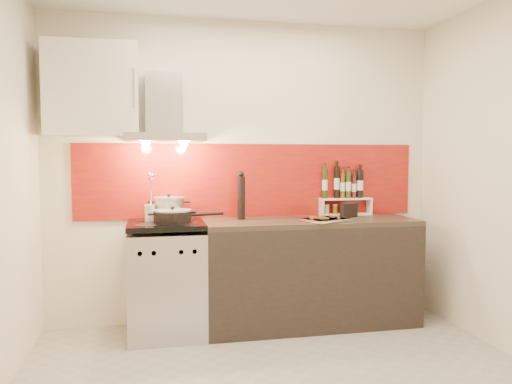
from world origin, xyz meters
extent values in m
cube|color=silver|center=(0.00, 1.40, 1.30)|extent=(3.40, 0.02, 2.60)
cube|color=maroon|center=(0.05, 1.39, 1.22)|extent=(3.00, 0.02, 0.64)
cube|color=#B7B7BA|center=(-0.70, 1.10, 0.42)|extent=(0.60, 0.60, 0.84)
cube|color=black|center=(-0.70, 0.81, 0.33)|extent=(0.50, 0.02, 0.40)
cube|color=#B7B7BA|center=(-0.70, 0.81, 0.72)|extent=(0.56, 0.02, 0.12)
cube|color=#FF190C|center=(-0.70, 0.81, 0.72)|extent=(0.10, 0.01, 0.04)
cube|color=black|center=(-0.70, 1.10, 0.89)|extent=(0.60, 0.60, 0.04)
cube|color=black|center=(0.50, 1.10, 0.43)|extent=(1.80, 0.60, 0.86)
cube|color=black|center=(0.50, 1.10, 0.88)|extent=(1.80, 0.60, 0.04)
cube|color=#B7B7BA|center=(-0.70, 1.15, 1.58)|extent=(0.62, 0.50, 0.06)
cube|color=#B7B7BA|center=(-0.70, 1.30, 1.86)|extent=(0.30, 0.18, 0.50)
sphere|color=#FFD18C|center=(-0.85, 1.15, 1.54)|extent=(0.07, 0.07, 0.07)
sphere|color=#FFD18C|center=(-0.55, 1.15, 1.54)|extent=(0.07, 0.07, 0.07)
cube|color=beige|center=(-1.25, 1.22, 1.95)|extent=(0.70, 0.35, 0.72)
cylinder|color=#B7B7BA|center=(-0.67, 1.26, 1.00)|extent=(0.25, 0.25, 0.18)
cylinder|color=#99999E|center=(-0.67, 1.26, 1.09)|extent=(0.26, 0.26, 0.01)
sphere|color=black|center=(-0.67, 1.26, 1.12)|extent=(0.03, 0.03, 0.03)
cylinder|color=black|center=(-0.65, 1.03, 0.96)|extent=(0.29, 0.29, 0.09)
cylinder|color=#99999E|center=(-0.65, 1.03, 1.01)|extent=(0.30, 0.30, 0.01)
sphere|color=black|center=(-0.65, 1.03, 1.03)|extent=(0.03, 0.03, 0.03)
cylinder|color=black|center=(-0.37, 1.11, 0.97)|extent=(0.28, 0.10, 0.03)
cylinder|color=silver|center=(-0.83, 1.18, 0.97)|extent=(0.08, 0.08, 0.14)
cylinder|color=silver|center=(-0.82, 1.18, 1.15)|extent=(0.01, 0.07, 0.26)
sphere|color=silver|center=(-0.82, 1.13, 1.28)|extent=(0.06, 0.06, 0.06)
cylinder|color=black|center=(-0.07, 1.22, 1.08)|extent=(0.06, 0.06, 0.36)
sphere|color=black|center=(-0.07, 1.22, 1.28)|extent=(0.05, 0.05, 0.05)
cube|color=white|center=(0.91, 1.34, 0.91)|extent=(0.48, 0.13, 0.01)
cube|color=white|center=(0.68, 1.34, 0.97)|extent=(0.01, 0.13, 0.13)
cube|color=white|center=(1.14, 1.34, 0.97)|extent=(0.02, 0.13, 0.13)
cube|color=white|center=(0.91, 1.34, 1.05)|extent=(0.48, 0.13, 0.02)
cylinder|color=black|center=(0.71, 1.34, 1.19)|extent=(0.05, 0.05, 0.27)
cylinder|color=black|center=(0.82, 1.34, 1.20)|extent=(0.05, 0.05, 0.29)
cylinder|color=brown|center=(0.88, 1.34, 1.17)|extent=(0.04, 0.04, 0.23)
cylinder|color=#243C16|center=(0.94, 1.34, 1.17)|extent=(0.05, 0.05, 0.23)
cylinder|color=#511715|center=(0.99, 1.34, 1.16)|extent=(0.04, 0.04, 0.21)
cylinder|color=black|center=(1.05, 1.34, 1.18)|extent=(0.06, 0.06, 0.25)
cylinder|color=#BDAF99|center=(0.73, 1.34, 0.95)|extent=(0.04, 0.04, 0.07)
cylinder|color=#935618|center=(0.81, 1.34, 0.95)|extent=(0.04, 0.04, 0.07)
cylinder|color=#413220|center=(0.89, 1.34, 0.95)|extent=(0.04, 0.04, 0.06)
cube|color=black|center=(0.88, 1.19, 0.96)|extent=(0.16, 0.10, 0.13)
cube|color=silver|center=(0.58, 0.97, 0.91)|extent=(0.44, 0.40, 0.01)
cube|color=silver|center=(0.58, 0.97, 0.92)|extent=(0.47, 0.42, 0.01)
cube|color=red|center=(0.58, 0.97, 0.92)|extent=(0.39, 0.34, 0.01)
cube|color=brown|center=(0.55, 0.93, 0.93)|extent=(0.05, 0.04, 0.01)
cube|color=brown|center=(0.49, 0.98, 0.93)|extent=(0.03, 0.05, 0.01)
cube|color=brown|center=(0.51, 0.94, 0.93)|extent=(0.05, 0.03, 0.01)
cube|color=brown|center=(0.54, 0.90, 0.93)|extent=(0.05, 0.02, 0.01)
cube|color=brown|center=(0.58, 0.93, 0.93)|extent=(0.03, 0.05, 0.01)
cube|color=brown|center=(0.47, 1.01, 0.93)|extent=(0.04, 0.05, 0.01)
cube|color=brown|center=(0.58, 0.97, 0.93)|extent=(0.04, 0.04, 0.01)
cube|color=brown|center=(0.56, 0.97, 0.93)|extent=(0.05, 0.03, 0.01)
cube|color=brown|center=(0.52, 1.03, 0.93)|extent=(0.03, 0.05, 0.01)
cube|color=brown|center=(0.51, 1.05, 0.93)|extent=(0.02, 0.05, 0.01)
cube|color=brown|center=(0.57, 0.91, 0.93)|extent=(0.05, 0.03, 0.01)
cube|color=brown|center=(0.53, 0.96, 0.93)|extent=(0.03, 0.05, 0.01)
cube|color=brown|center=(0.69, 0.93, 0.93)|extent=(0.02, 0.05, 0.01)
cube|color=brown|center=(0.67, 1.02, 0.93)|extent=(0.05, 0.04, 0.01)
cube|color=brown|center=(0.58, 1.02, 0.93)|extent=(0.05, 0.04, 0.01)
cube|color=brown|center=(0.46, 0.93, 0.93)|extent=(0.02, 0.05, 0.01)
camera|label=1|loc=(-0.80, -2.90, 1.43)|focal=35.00mm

